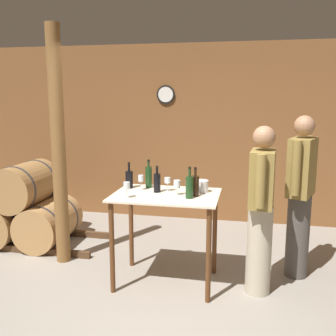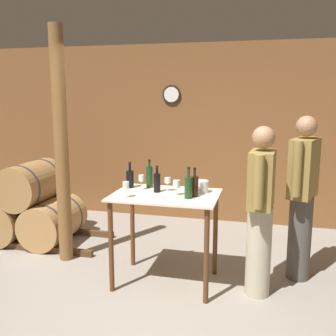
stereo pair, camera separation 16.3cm
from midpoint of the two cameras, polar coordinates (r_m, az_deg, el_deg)
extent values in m
plane|color=gray|center=(3.73, -2.78, -20.64)|extent=(14.00, 14.00, 0.00)
cube|color=brown|center=(6.05, 4.00, 4.96)|extent=(8.40, 0.05, 2.70)
cylinder|color=black|center=(6.08, -1.11, 10.61)|extent=(0.28, 0.03, 0.28)
cylinder|color=white|center=(6.07, -1.14, 10.61)|extent=(0.23, 0.01, 0.23)
cube|color=#4C331E|center=(5.41, -22.22, -10.79)|extent=(2.02, 0.06, 0.08)
cube|color=#4C331E|center=(5.94, -18.56, -8.63)|extent=(2.02, 0.06, 0.08)
cylinder|color=#9E7242|center=(5.76, -23.03, -6.95)|extent=(0.58, 0.85, 0.58)
cylinder|color=#38383D|center=(5.96, -21.64, -6.28)|extent=(0.59, 0.03, 0.59)
cylinder|color=#AD7F4C|center=(5.44, -17.73, -7.60)|extent=(0.58, 0.85, 0.58)
cylinder|color=#38383D|center=(5.23, -19.10, -8.40)|extent=(0.59, 0.03, 0.59)
cylinder|color=#38383D|center=(5.65, -16.46, -6.85)|extent=(0.59, 0.03, 0.59)
cylinder|color=#9E7242|center=(5.47, -20.78, -2.37)|extent=(0.58, 0.85, 0.58)
cylinder|color=#38383D|center=(5.26, -22.26, -2.95)|extent=(0.59, 0.03, 0.59)
cylinder|color=#38383D|center=(5.68, -19.42, -1.82)|extent=(0.59, 0.03, 0.59)
cube|color=beige|center=(3.97, -1.47, -3.95)|extent=(1.07, 0.76, 0.02)
cylinder|color=#593319|center=(3.96, -9.33, -11.35)|extent=(0.05, 0.05, 0.93)
cylinder|color=#593319|center=(3.75, 4.64, -12.57)|extent=(0.05, 0.05, 0.93)
cylinder|color=#593319|center=(4.53, -6.41, -8.47)|extent=(0.05, 0.05, 0.93)
cylinder|color=#593319|center=(4.34, 5.72, -9.32)|extent=(0.05, 0.05, 0.93)
cylinder|color=brown|center=(4.62, -16.61, 2.84)|extent=(0.16, 0.16, 2.70)
cylinder|color=black|center=(4.24, -6.75, -1.68)|extent=(0.08, 0.08, 0.18)
cylinder|color=black|center=(4.21, -6.79, 0.19)|extent=(0.02, 0.02, 0.10)
cylinder|color=black|center=(4.20, -6.80, 0.70)|extent=(0.03, 0.03, 0.02)
cylinder|color=#193819|center=(4.24, -3.92, -1.34)|extent=(0.07, 0.07, 0.23)
cylinder|color=#193819|center=(4.21, -3.95, 0.70)|extent=(0.02, 0.02, 0.08)
cylinder|color=black|center=(4.20, -3.96, 1.09)|extent=(0.03, 0.03, 0.02)
cylinder|color=black|center=(4.03, -2.76, -2.19)|extent=(0.07, 0.07, 0.19)
cylinder|color=black|center=(4.00, -2.77, -0.26)|extent=(0.02, 0.02, 0.08)
cylinder|color=black|center=(3.99, -2.78, 0.18)|extent=(0.03, 0.03, 0.02)
cylinder|color=#193819|center=(3.79, 1.91, -2.85)|extent=(0.08, 0.08, 0.21)
cylinder|color=#193819|center=(3.76, 1.92, -0.54)|extent=(0.02, 0.02, 0.10)
cylinder|color=black|center=(3.75, 1.93, 0.05)|extent=(0.03, 0.03, 0.02)
cylinder|color=black|center=(3.88, 2.77, -2.64)|extent=(0.08, 0.08, 0.20)
cylinder|color=black|center=(3.85, 2.79, -0.56)|extent=(0.02, 0.02, 0.09)
cylinder|color=black|center=(3.84, 2.79, -0.08)|extent=(0.03, 0.03, 0.02)
cylinder|color=silver|center=(3.85, -7.20, -4.30)|extent=(0.06, 0.06, 0.00)
cylinder|color=silver|center=(3.84, -7.22, -3.66)|extent=(0.01, 0.01, 0.08)
cylinder|color=silver|center=(3.83, -7.24, -2.55)|extent=(0.06, 0.06, 0.07)
cylinder|color=silver|center=(4.16, -5.06, -3.16)|extent=(0.06, 0.06, 0.00)
cylinder|color=silver|center=(4.15, -5.07, -2.54)|extent=(0.01, 0.01, 0.09)
cylinder|color=silver|center=(4.13, -5.08, -1.49)|extent=(0.06, 0.06, 0.07)
cylinder|color=silver|center=(4.10, -1.22, -3.33)|extent=(0.06, 0.06, 0.00)
cylinder|color=silver|center=(4.09, -1.22, -2.74)|extent=(0.01, 0.01, 0.08)
cylinder|color=silver|center=(4.07, -1.22, -1.79)|extent=(0.07, 0.07, 0.06)
cylinder|color=silver|center=(3.93, 0.12, -3.92)|extent=(0.06, 0.06, 0.00)
cylinder|color=silver|center=(3.92, 0.12, -3.37)|extent=(0.01, 0.01, 0.07)
cylinder|color=silver|center=(3.90, 0.12, -2.32)|extent=(0.07, 0.07, 0.07)
cylinder|color=silver|center=(4.05, 3.76, -2.65)|extent=(0.14, 0.14, 0.12)
cylinder|color=#4C4742|center=(4.46, 17.29, -9.42)|extent=(0.24, 0.24, 0.90)
cube|color=olive|center=(4.27, 17.84, 0.12)|extent=(0.34, 0.45, 0.61)
sphere|color=#9E7051|center=(4.22, 18.16, 5.85)|extent=(0.21, 0.21, 0.21)
cylinder|color=olive|center=(4.51, 18.64, 0.98)|extent=(0.09, 0.09, 0.55)
cylinder|color=olive|center=(4.03, 16.99, 0.00)|extent=(0.09, 0.09, 0.55)
cylinder|color=#B7AD93|center=(4.00, 11.92, -11.54)|extent=(0.24, 0.24, 0.89)
cube|color=olive|center=(3.80, 12.33, -1.50)|extent=(0.25, 0.42, 0.54)
sphere|color=#9E7051|center=(3.74, 12.56, 4.41)|extent=(0.21, 0.21, 0.21)
cylinder|color=olive|center=(4.03, 12.63, -0.42)|extent=(0.09, 0.09, 0.48)
cylinder|color=olive|center=(3.55, 12.01, -1.88)|extent=(0.09, 0.09, 0.48)
camera|label=1|loc=(0.08, -91.16, -0.22)|focal=42.00mm
camera|label=2|loc=(0.08, 88.84, 0.22)|focal=42.00mm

